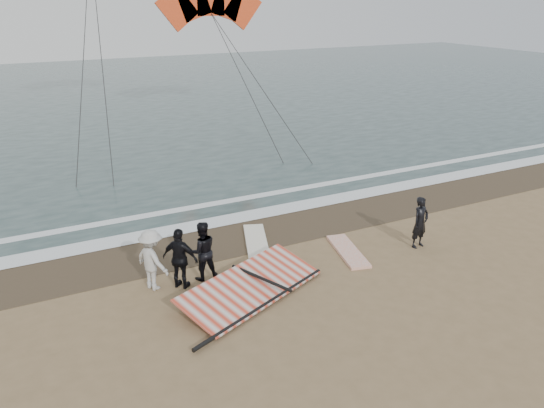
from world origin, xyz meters
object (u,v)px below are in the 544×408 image
Objects in this scene: board_cream at (256,241)px; man_main at (420,222)px; sail_rig at (247,287)px; board_white at (348,251)px.

man_main is at bearing -9.40° from board_cream.
man_main is at bearing 1.33° from sail_rig.
board_cream is 3.15m from sail_rig.
man_main is 6.15m from sail_rig.
board_white is 0.91× the size of board_cream.
man_main reaches higher than sail_rig.
board_cream is (-2.28, 1.93, 0.01)m from board_white.
man_main is 0.66× the size of board_cream.
board_white is at bearing 154.88° from man_main.
board_cream is (-4.54, 2.59, -0.79)m from man_main.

